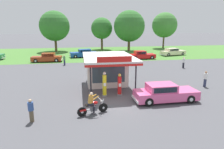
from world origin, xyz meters
TOP-DOWN VIEW (x-y plane):
  - ground_plane at (0.00, 0.00)m, footprint 300.00×300.00m
  - grass_verge_strip at (0.00, 30.00)m, footprint 120.00×24.00m
  - service_station_kiosk at (-0.02, 5.08)m, footprint 4.59×6.71m
  - gas_pump_nearside at (-0.67, 1.79)m, footprint 0.44×0.44m
  - gas_pump_offside at (0.63, 1.79)m, footprint 0.44×0.44m
  - motorcycle_with_rider at (-1.95, -1.62)m, footprint 2.10×0.88m
  - featured_classic_sedan at (3.88, -0.16)m, footprint 5.19×1.89m
  - parked_car_back_row_left at (16.32, 23.29)m, footprint 5.81×3.05m
  - parked_car_back_row_centre_right at (-1.85, 23.94)m, footprint 5.57×2.74m
  - parked_car_back_row_centre at (8.59, 20.01)m, footprint 4.87×2.03m
  - parked_car_back_row_far_right at (-8.09, 19.84)m, footprint 5.14×1.97m
  - bystander_leaning_by_kiosk at (-5.74, -2.04)m, footprint 0.34×0.34m
  - bystander_admiring_sedan at (9.39, 2.69)m, footprint 0.34×0.34m
  - bystander_strolling_foreground at (-5.01, 16.21)m, footprint 0.34×0.34m
  - bystander_chatting_near_pumps at (11.94, 11.29)m, footprint 0.34×0.34m
  - tree_oak_far_right at (20.07, 36.37)m, footprint 6.62×6.62m
  - tree_oak_centre at (3.25, 36.19)m, footprint 5.39×5.48m
  - tree_oak_distant_spare at (9.19, 31.92)m, footprint 7.33×7.33m
  - tree_oak_right at (-8.21, 34.30)m, footprint 6.98×6.98m

SIDE VIEW (x-z plane):
  - ground_plane at x=0.00m, z-range 0.00..0.00m
  - grass_verge_strip at x=0.00m, z-range 0.00..0.01m
  - motorcycle_with_rider at x=-1.95m, z-range -0.14..1.44m
  - featured_classic_sedan at x=3.88m, z-range -0.06..1.37m
  - parked_car_back_row_far_right at x=-8.09m, z-range -0.06..1.40m
  - parked_car_back_row_centre at x=8.59m, z-range -0.07..1.41m
  - parked_car_back_row_left at x=16.32m, z-range -0.05..1.43m
  - parked_car_back_row_centre_right at x=-1.85m, z-range -0.06..1.48m
  - bystander_leaning_by_kiosk at x=-5.74m, z-range 0.03..1.52m
  - bystander_strolling_foreground at x=-5.01m, z-range 0.04..1.62m
  - bystander_chatting_near_pumps at x=11.94m, z-range 0.04..1.62m
  - bystander_admiring_sedan at x=9.39m, z-range 0.04..1.63m
  - gas_pump_offside at x=0.63m, z-range -0.08..1.82m
  - gas_pump_nearside at x=-0.67m, z-range -0.08..2.02m
  - service_station_kiosk at x=-0.02m, z-range 0.01..3.56m
  - tree_oak_centre at x=3.25m, z-range 1.19..9.26m
  - tree_oak_distant_spare at x=9.19m, z-range 1.10..10.66m
  - tree_oak_right at x=-8.21m, z-range 1.21..10.62m
  - tree_oak_far_right at x=20.07m, z-range 1.30..10.80m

